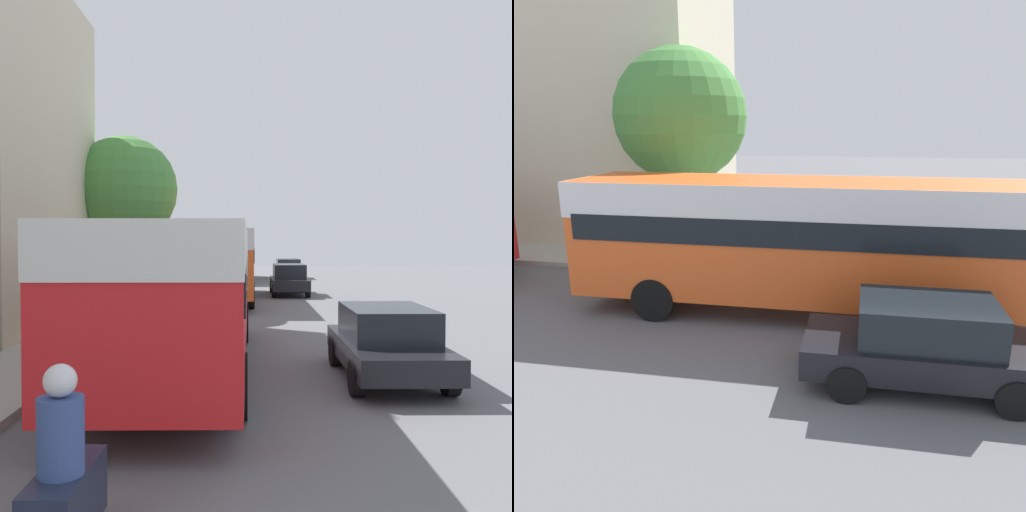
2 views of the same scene
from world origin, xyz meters
The scene contains 9 objects.
bus_lead centered at (-1.86, 10.17, 1.91)m, with size 2.62×10.51×2.93m.
bus_following centered at (-1.63, 24.10, 2.03)m, with size 2.61×10.63×3.14m.
bus_third_in_line centered at (-1.73, 37.39, 2.04)m, with size 2.49×9.28×3.15m.
motorcycle_behind_lead centered at (-1.98, 2.89, 0.68)m, with size 0.38×2.24×1.73m.
car_crossing centered at (2.25, 39.22, 0.73)m, with size 1.89×4.50×1.39m.
car_far_curb centered at (1.44, 26.57, 0.79)m, with size 1.82×4.11×1.53m.
car_distant centered at (2.13, 9.38, 0.74)m, with size 1.83×3.91×1.40m.
pedestrian_near_curb centered at (-4.89, 32.11, 0.96)m, with size 0.44×0.44×1.61m.
street_tree centered at (-5.21, 19.89, 4.59)m, with size 3.98×3.98×6.45m.
Camera 1 is at (-0.52, -1.55, 2.68)m, focal length 40.00 mm.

